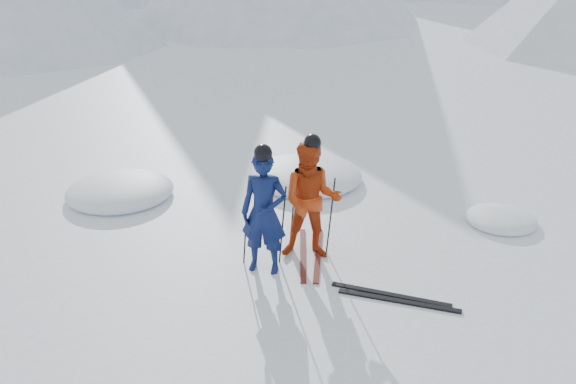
{
  "coord_description": "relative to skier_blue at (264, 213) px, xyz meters",
  "views": [
    {
      "loc": [
        -0.82,
        -7.91,
        4.76
      ],
      "look_at": [
        -1.42,
        0.5,
        1.1
      ],
      "focal_mm": 38.0,
      "sensor_mm": 36.0,
      "label": 1
    }
  ],
  "objects": [
    {
      "name": "ground",
      "position": [
        1.74,
        -0.07,
        -0.95
      ],
      "size": [
        160.0,
        160.0,
        0.0
      ],
      "primitive_type": "plane",
      "color": "white",
      "rests_on": "ground"
    },
    {
      "name": "ski_worn_left",
      "position": [
        0.55,
        0.47,
        -0.93
      ],
      "size": [
        0.18,
        1.7,
        0.03
      ],
      "primitive_type": "cube",
      "rotation": [
        0.0,
        0.0,
        0.06
      ],
      "color": "black",
      "rests_on": "ground"
    },
    {
      "name": "ski_loose_a",
      "position": [
        1.84,
        -0.6,
        -0.93
      ],
      "size": [
        1.66,
        0.55,
        0.03
      ],
      "primitive_type": "cube",
      "rotation": [
        0.0,
        0.0,
        1.29
      ],
      "color": "black",
      "rests_on": "ground"
    },
    {
      "name": "pole_red_left",
      "position": [
        0.37,
        0.72,
        -0.31
      ],
      "size": [
        0.13,
        0.1,
        1.26
      ],
      "primitive_type": "cylinder",
      "rotation": [
        0.06,
        0.08,
        0.0
      ],
      "color": "black",
      "rests_on": "ground"
    },
    {
      "name": "pole_blue_right",
      "position": [
        0.25,
        0.25,
        -0.32
      ],
      "size": [
        0.13,
        0.07,
        1.26
      ],
      "primitive_type": "cylinder",
      "rotation": [
        -0.04,
        0.08,
        0.0
      ],
      "color": "black",
      "rests_on": "ground"
    },
    {
      "name": "ski_loose_b",
      "position": [
        1.94,
        -0.75,
        -0.93
      ],
      "size": [
        1.67,
        0.5,
        0.03
      ],
      "primitive_type": "cube",
      "rotation": [
        0.0,
        0.0,
        1.33
      ],
      "color": "black",
      "rests_on": "ground"
    },
    {
      "name": "pole_blue_left",
      "position": [
        -0.3,
        0.15,
        -0.32
      ],
      "size": [
        0.13,
        0.09,
        1.26
      ],
      "primitive_type": "cylinder",
      "rotation": [
        0.05,
        0.08,
        0.0
      ],
      "color": "black",
      "rests_on": "ground"
    },
    {
      "name": "snow_lumps",
      "position": [
        -0.03,
        2.61,
        -0.95
      ],
      "size": [
        10.24,
        7.2,
        0.5
      ],
      "color": "white",
      "rests_on": "ground"
    },
    {
      "name": "skier_blue",
      "position": [
        0.0,
        0.0,
        0.0
      ],
      "size": [
        0.76,
        0.56,
        1.89
      ],
      "primitive_type": "imported",
      "rotation": [
        0.0,
        0.0,
        -0.17
      ],
      "color": "#0B1747",
      "rests_on": "ground"
    },
    {
      "name": "pole_red_right",
      "position": [
        0.97,
        0.62,
        -0.31
      ],
      "size": [
        0.13,
        0.09,
        1.27
      ],
      "primitive_type": "cylinder",
      "rotation": [
        -0.05,
        0.08,
        0.0
      ],
      "color": "black",
      "rests_on": "ground"
    },
    {
      "name": "ski_worn_right",
      "position": [
        0.79,
        0.47,
        -0.93
      ],
      "size": [
        0.11,
        1.7,
        0.03
      ],
      "primitive_type": "cube",
      "rotation": [
        0.0,
        0.0,
        -0.01
      ],
      "color": "black",
      "rests_on": "ground"
    },
    {
      "name": "skier_red",
      "position": [
        0.67,
        0.47,
        0.01
      ],
      "size": [
        0.94,
        0.74,
        1.9
      ],
      "primitive_type": "imported",
      "rotation": [
        0.0,
        0.0,
        0.02
      ],
      "color": "#B9370E",
      "rests_on": "ground"
    }
  ]
}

